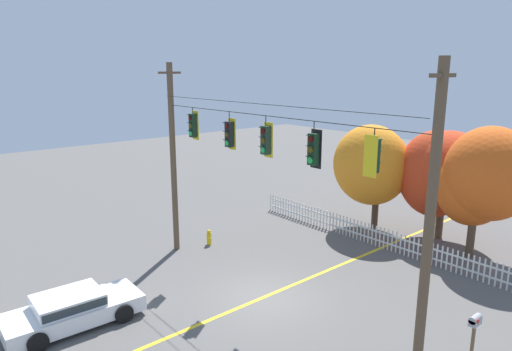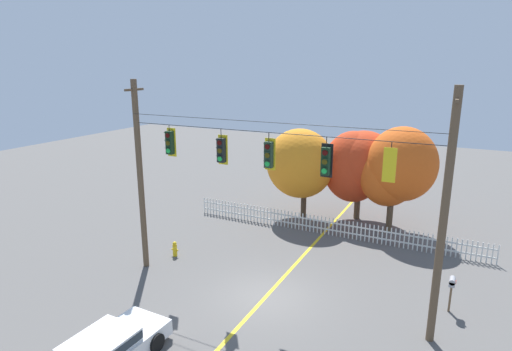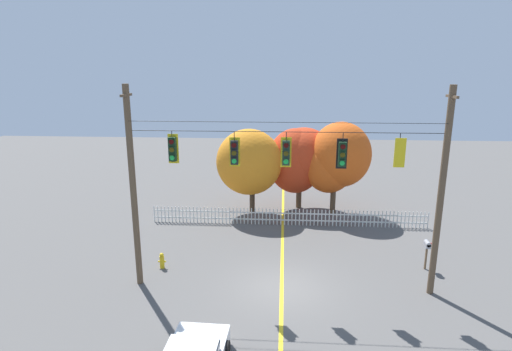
{
  "view_description": "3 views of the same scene",
  "coord_description": "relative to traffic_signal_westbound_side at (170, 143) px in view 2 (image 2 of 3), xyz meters",
  "views": [
    {
      "loc": [
        11.83,
        -10.44,
        8.42
      ],
      "look_at": [
        -0.19,
        -0.22,
        4.75
      ],
      "focal_mm": 31.98,
      "sensor_mm": 36.0,
      "label": 1
    },
    {
      "loc": [
        6.72,
        -14.32,
        9.3
      ],
      "look_at": [
        -0.34,
        -0.24,
        5.22
      ],
      "focal_mm": 29.87,
      "sensor_mm": 36.0,
      "label": 2
    },
    {
      "loc": [
        -0.01,
        -16.56,
        9.33
      ],
      "look_at": [
        -1.12,
        -0.18,
        5.11
      ],
      "focal_mm": 29.33,
      "sensor_mm": 36.0,
      "label": 3
    }
  ],
  "objects": [
    {
      "name": "white_picket_fence",
      "position": [
        4.89,
        7.61,
        -5.6
      ],
      "size": [
        16.75,
        0.06,
        1.03
      ],
      "color": "silver",
      "rests_on": "ground"
    },
    {
      "name": "lane_centerline_stripe",
      "position": [
        4.56,
        -0.01,
        -6.12
      ],
      "size": [
        0.16,
        36.0,
        0.01
      ],
      "primitive_type": "cube",
      "color": "gold",
      "rests_on": "ground"
    },
    {
      "name": "traffic_signal_eastbound_side",
      "position": [
        4.64,
        0.0,
        -0.09
      ],
      "size": [
        0.43,
        0.38,
        1.47
      ],
      "color": "black"
    },
    {
      "name": "autumn_maple_near_fence",
      "position": [
        2.31,
        9.48,
        -2.58
      ],
      "size": [
        4.22,
        3.48,
        5.64
      ],
      "color": "#473828",
      "rests_on": "ground"
    },
    {
      "name": "fire_hydrant",
      "position": [
        -1.2,
        1.48,
        -5.74
      ],
      "size": [
        0.38,
        0.22,
        0.77
      ],
      "color": "gold",
      "rests_on": "ground"
    },
    {
      "name": "ground",
      "position": [
        4.56,
        -0.01,
        -6.12
      ],
      "size": [
        80.0,
        80.0,
        0.0
      ],
      "primitive_type": "plane",
      "color": "#565451"
    },
    {
      "name": "parked_car",
      "position": [
        1.83,
        -6.17,
        -5.52
      ],
      "size": [
        2.08,
        4.47,
        1.15
      ],
      "color": "white",
      "rests_on": "ground"
    },
    {
      "name": "autumn_maple_mid",
      "position": [
        5.62,
        10.77,
        -2.61
      ],
      "size": [
        4.42,
        3.65,
        5.56
      ],
      "color": "brown",
      "rests_on": "ground"
    },
    {
      "name": "traffic_signal_southbound_primary",
      "position": [
        2.55,
        -0.0,
        -0.1
      ],
      "size": [
        0.43,
        0.38,
        1.47
      ],
      "color": "black"
    },
    {
      "name": "traffic_signal_westbound_side",
      "position": [
        0.0,
        0.0,
        0.0
      ],
      "size": [
        0.43,
        0.38,
        1.37
      ],
      "color": "black"
    },
    {
      "name": "signal_support_span",
      "position": [
        4.56,
        -0.01,
        -1.66
      ],
      "size": [
        12.95,
        1.1,
        8.74
      ],
      "color": "brown",
      "rests_on": "ground"
    },
    {
      "name": "roadside_mailbox",
      "position": [
        11.4,
        2.23,
        -4.95
      ],
      "size": [
        0.25,
        0.44,
        1.43
      ],
      "color": "brown",
      "rests_on": "ground"
    },
    {
      "name": "traffic_signal_northbound_primary",
      "position": [
        6.88,
        0.0,
        -0.12
      ],
      "size": [
        0.43,
        0.38,
        1.49
      ],
      "color": "black"
    },
    {
      "name": "traffic_signal_northbound_secondary",
      "position": [
        9.1,
        -0.02,
        -0.0
      ],
      "size": [
        0.43,
        0.38,
        1.35
      ],
      "color": "black"
    },
    {
      "name": "autumn_oak_far_east",
      "position": [
        7.94,
        9.98,
        -2.42
      ],
      "size": [
        4.27,
        3.69,
        6.07
      ],
      "color": "brown",
      "rests_on": "ground"
    }
  ]
}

